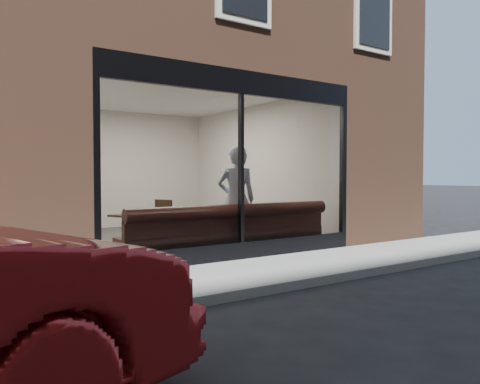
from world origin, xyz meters
TOP-DOWN VIEW (x-y plane):
  - ground at (0.00, 0.00)m, footprint 120.00×120.00m
  - sidewalk_near at (0.00, 1.00)m, footprint 40.00×2.00m
  - kerb_near at (0.00, -0.05)m, footprint 40.00×0.10m
  - host_building_pier_right at (3.75, 8.00)m, footprint 2.50×12.00m
  - host_building_backfill at (0.00, 11.00)m, footprint 5.00×6.00m
  - cafe_floor at (0.00, 5.00)m, footprint 6.00×6.00m
  - cafe_ceiling at (0.00, 5.00)m, footprint 6.00×6.00m
  - cafe_wall_back at (0.00, 7.99)m, footprint 5.00×0.00m
  - cafe_wall_left at (-2.49, 5.00)m, footprint 0.00×6.00m
  - cafe_wall_right at (2.49, 5.00)m, footprint 0.00×6.00m
  - storefront_kick at (0.00, 2.05)m, footprint 5.00×0.10m
  - storefront_header at (0.00, 2.05)m, footprint 5.00×0.10m
  - storefront_mullion at (0.00, 2.05)m, footprint 0.06×0.10m
  - storefront_glass at (0.00, 2.02)m, footprint 4.80×0.00m
  - banquette at (0.00, 2.45)m, footprint 4.00×0.55m
  - person at (0.37, 2.76)m, footprint 0.84×0.71m
  - cafe_table_left at (-1.50, 3.27)m, footprint 0.72×0.72m
  - cafe_table_right at (1.36, 3.59)m, footprint 0.66×0.66m
  - cafe_chair_left at (-0.68, 4.02)m, footprint 0.59×0.59m
  - wall_poster at (-2.45, 4.21)m, footprint 0.02×0.61m

SIDE VIEW (x-z plane):
  - ground at x=0.00m, z-range 0.00..0.00m
  - sidewalk_near at x=0.00m, z-range 0.00..0.01m
  - cafe_floor at x=0.00m, z-range 0.02..0.02m
  - kerb_near at x=0.00m, z-range 0.00..0.12m
  - storefront_kick at x=0.00m, z-range 0.00..0.30m
  - banquette at x=0.00m, z-range 0.00..0.45m
  - cafe_chair_left at x=-0.68m, z-range 0.22..0.26m
  - cafe_table_left at x=-1.50m, z-range 0.72..0.76m
  - cafe_table_right at x=1.36m, z-range 0.72..0.76m
  - person at x=0.37m, z-range 0.00..1.97m
  - storefront_mullion at x=0.00m, z-range 0.30..2.80m
  - storefront_glass at x=0.00m, z-range -0.85..3.95m
  - cafe_wall_back at x=0.00m, z-range -0.90..4.10m
  - cafe_wall_left at x=-2.49m, z-range -1.40..4.60m
  - cafe_wall_right at x=2.49m, z-range -1.40..4.60m
  - host_building_pier_right at x=3.75m, z-range 0.00..3.20m
  - host_building_backfill at x=0.00m, z-range 0.00..3.20m
  - wall_poster at x=-2.45m, z-range 1.26..2.07m
  - storefront_header at x=0.00m, z-range 2.80..3.20m
  - cafe_ceiling at x=0.00m, z-range 3.19..3.19m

